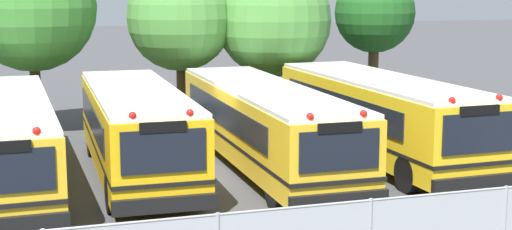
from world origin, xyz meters
TOP-DOWN VIEW (x-y plane):
  - ground_plane at (0.00, 0.00)m, footprint 160.00×160.00m
  - school_bus_0 at (-5.58, 0.05)m, footprint 2.69×11.01m
  - school_bus_1 at (-1.98, 0.02)m, footprint 2.66×9.94m
  - school_bus_2 at (1.85, -0.07)m, footprint 2.58×11.51m
  - school_bus_3 at (5.58, -0.21)m, footprint 2.84×10.47m
  - tree_1 at (-4.61, 7.71)m, footprint 4.69×4.69m
  - tree_2 at (0.94, 7.40)m, footprint 4.06×4.06m
  - tree_3 at (4.50, 6.84)m, footprint 4.48×4.48m
  - tree_4 at (9.59, 8.18)m, footprint 3.40×3.40m

SIDE VIEW (x-z plane):
  - ground_plane at x=0.00m, z-range 0.00..0.00m
  - school_bus_0 at x=-5.58m, z-range 0.07..2.61m
  - school_bus_2 at x=1.85m, z-range 0.07..2.66m
  - school_bus_1 at x=-1.98m, z-range 0.07..2.73m
  - school_bus_3 at x=5.58m, z-range 0.07..2.79m
  - tree_3 at x=4.50m, z-range 0.92..7.25m
  - tree_2 at x=0.94m, z-range 1.04..7.26m
  - tree_4 at x=9.59m, z-range 1.24..7.19m
  - tree_1 at x=-4.61m, z-range 1.13..8.10m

